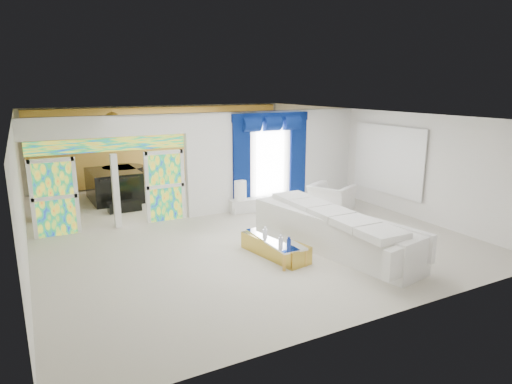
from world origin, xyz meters
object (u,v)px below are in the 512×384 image
armchair (331,197)px  grand_piano (114,185)px  coffee_table (275,247)px  console_table (249,205)px  white_sofa (332,232)px

armchair → grand_piano: grand_piano is taller
coffee_table → console_table: console_table is taller
armchair → white_sofa: bearing=118.1°
grand_piano → white_sofa: bearing=-65.1°
coffee_table → armchair: bearing=35.9°
coffee_table → grand_piano: grand_piano is taller
console_table → grand_piano: bearing=134.8°
white_sofa → coffee_table: (-1.35, 0.30, -0.23)m
coffee_table → grand_piano: bearing=108.1°
coffee_table → console_table: bearing=72.1°
coffee_table → console_table: 3.66m
grand_piano → console_table: bearing=-46.9°
coffee_table → console_table: (1.12, 3.48, 0.01)m
console_table → armchair: 2.54m
console_table → coffee_table: bearing=-107.9°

